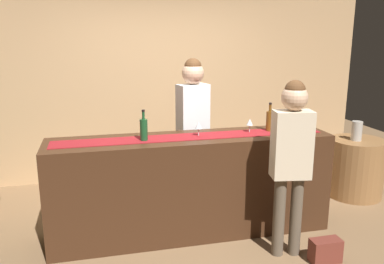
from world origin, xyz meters
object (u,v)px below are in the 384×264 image
wine_bottle_amber (270,121)px  bartender (193,117)px  wine_glass_near_customer (250,123)px  wine_glass_mid_counter (199,126)px  wine_bottle_green (144,129)px  handbag (325,251)px  vase_on_side_table (357,131)px  round_side_table (356,168)px  customer_sipping (291,151)px

wine_bottle_amber → bartender: 0.88m
wine_glass_near_customer → wine_glass_mid_counter: (-0.55, -0.02, 0.00)m
wine_bottle_green → handbag: 2.01m
wine_glass_near_customer → vase_on_side_table: (1.58, 0.41, -0.28)m
bartender → vase_on_side_table: bartender is taller
wine_glass_near_customer → wine_bottle_amber: bearing=2.2°
vase_on_side_table → handbag: vase_on_side_table is taller
bartender → vase_on_side_table: bearing=162.6°
wine_glass_near_customer → wine_glass_mid_counter: 0.55m
round_side_table → vase_on_side_table: 0.49m
wine_bottle_amber → round_side_table: (1.41, 0.42, -0.77)m
customer_sipping → handbag: size_ratio=5.88×
handbag → customer_sipping: bearing=143.6°
wine_glass_mid_counter → bartender: size_ratio=0.08×
wine_glass_near_customer → vase_on_side_table: 1.66m
wine_bottle_amber → wine_glass_near_customer: wine_bottle_amber is taller
wine_bottle_green → wine_glass_near_customer: 1.11m
bartender → customer_sipping: 1.36m
wine_bottle_green → customer_sipping: size_ratio=0.18×
wine_bottle_green → wine_glass_near_customer: size_ratio=2.10×
customer_sipping → round_side_table: size_ratio=2.22×
wine_glass_near_customer → bartender: (-0.47, 0.54, -0.03)m
wine_glass_mid_counter → bartender: 0.57m
wine_glass_mid_counter → handbag: wine_glass_mid_counter is taller
round_side_table → vase_on_side_table: (-0.05, -0.02, 0.49)m
wine_bottle_amber → round_side_table: wine_bottle_amber is taller
wine_bottle_amber → bartender: (-0.70, 0.53, -0.04)m
round_side_table → wine_bottle_green: bearing=-169.6°
wine_bottle_green → handbag: bearing=-28.1°
bartender → handbag: size_ratio=6.32×
wine_bottle_green → vase_on_side_table: 2.74m
wine_glass_near_customer → wine_glass_mid_counter: size_ratio=1.00×
bartender → customer_sipping: size_ratio=1.07×
wine_bottle_amber → wine_glass_mid_counter: (-0.78, -0.03, -0.01)m
wine_bottle_green → bartender: size_ratio=0.17×
wine_glass_near_customer → vase_on_side_table: bearing=14.6°
wine_bottle_amber → vase_on_side_table: bearing=16.5°
wine_glass_near_customer → round_side_table: wine_glass_near_customer is taller
wine_glass_near_customer → bartender: 0.72m
wine_glass_near_customer → round_side_table: size_ratio=0.19×
wine_glass_mid_counter → handbag: size_ratio=0.51×
round_side_table → vase_on_side_table: vase_on_side_table is taller
wine_glass_mid_counter → wine_bottle_amber: bearing=2.3°
wine_bottle_green → vase_on_side_table: bearing=10.2°
round_side_table → customer_sipping: bearing=-143.6°
wine_bottle_green → customer_sipping: (1.24, -0.60, -0.13)m
wine_bottle_green → round_side_table: bearing=10.4°
round_side_table → handbag: (-1.22, -1.32, -0.26)m
customer_sipping → round_side_table: bearing=45.7°
handbag → round_side_table: bearing=47.3°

